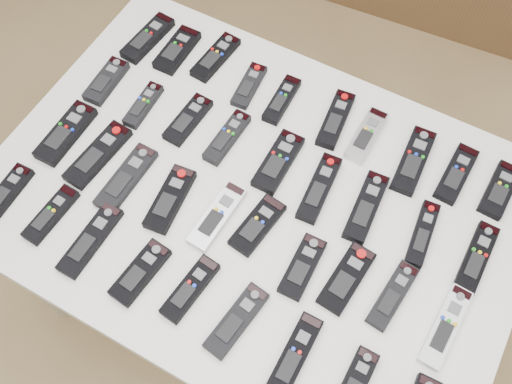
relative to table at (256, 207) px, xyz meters
The scene contains 39 objects.
ground 0.74m from the table, 108.04° to the right, with size 4.00×4.00×0.00m, color olive.
table is the anchor object (origin of this frame).
remote_0 0.57m from the table, 150.48° to the left, with size 0.05×0.18×0.02m, color black.
remote_1 0.49m from the table, 144.79° to the left, with size 0.06×0.16×0.02m, color black.
remote_2 0.44m from the table, 133.51° to the left, with size 0.05×0.17×0.02m, color black.
remote_3 0.33m from the table, 122.12° to the left, with size 0.04×0.14×0.02m, color black.
remote_4 0.29m from the table, 105.21° to the left, with size 0.04×0.15×0.02m, color black.
remote_5 0.30m from the table, 75.34° to the left, with size 0.05×0.17×0.02m, color black.
remote_6 0.33m from the table, 59.64° to the left, with size 0.05×0.16×0.02m, color #B7B7BC.
remote_7 0.40m from the table, 42.17° to the left, with size 0.06×0.19×0.02m, color black.
remote_8 0.49m from the table, 35.34° to the left, with size 0.05×0.16×0.02m, color black.
remote_9 0.58m from the table, 29.94° to the left, with size 0.06×0.15×0.02m, color black.
remote_10 0.52m from the table, 168.51° to the left, with size 0.05×0.15×0.02m, color black.
remote_11 0.39m from the table, 167.20° to the left, with size 0.04×0.14×0.02m, color black.
remote_12 0.28m from the table, 157.84° to the left, with size 0.05×0.15×0.02m, color black.
remote_13 0.19m from the table, 143.33° to the left, with size 0.04×0.16×0.02m, color black.
remote_14 0.12m from the table, 87.39° to the left, with size 0.06×0.17×0.02m, color black.
remote_15 0.17m from the table, 34.48° to the left, with size 0.05×0.18×0.02m, color black.
remote_16 0.27m from the table, 20.99° to the left, with size 0.05×0.18×0.02m, color black.
remote_17 0.40m from the table, 13.69° to the left, with size 0.04×0.16×0.02m, color black.
remote_18 0.52m from the table, 10.79° to the left, with size 0.05×0.18×0.02m, color black.
remote_19 0.51m from the table, behind, with size 0.06×0.18×0.02m, color black.
remote_20 0.41m from the table, 166.84° to the right, with size 0.06×0.19×0.02m, color black.
remote_21 0.32m from the table, 159.02° to the right, with size 0.06×0.19×0.02m, color black.
remote_22 0.21m from the table, 147.09° to the right, with size 0.06×0.17×0.02m, color black.
remote_23 0.13m from the table, 118.33° to the right, with size 0.05×0.18×0.02m, color #B7B7BC.
remote_24 0.10m from the table, 58.64° to the right, with size 0.06×0.15×0.02m, color black.
remote_25 0.22m from the table, 31.73° to the right, with size 0.05×0.15×0.02m, color black.
remote_26 0.29m from the table, 17.52° to the right, with size 0.06×0.16×0.02m, color black.
remote_27 0.39m from the table, 11.11° to the right, with size 0.05×0.16×0.02m, color black.
remote_28 0.51m from the table, ahead, with size 0.05×0.19×0.02m, color silver.
remote_29 0.59m from the table, 151.53° to the right, with size 0.05×0.15×0.02m, color black.
remote_30 0.48m from the table, 144.67° to the right, with size 0.04×0.15×0.02m, color black.
remote_31 0.40m from the table, 133.77° to the right, with size 0.05×0.19×0.02m, color black.
remote_32 0.33m from the table, 113.58° to the right, with size 0.05×0.15×0.02m, color black.
remote_33 0.28m from the table, 92.61° to the right, with size 0.05×0.16×0.02m, color black.
remote_34 0.31m from the table, 68.86° to the right, with size 0.05×0.17×0.02m, color black.
remote_35 0.39m from the table, 49.44° to the right, with size 0.05×0.18×0.02m, color black.
remote_36 0.48m from the table, 36.36° to the right, with size 0.05×0.15×0.02m, color black.
Camera 1 is at (0.35, -0.40, 1.98)m, focal length 40.00 mm.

